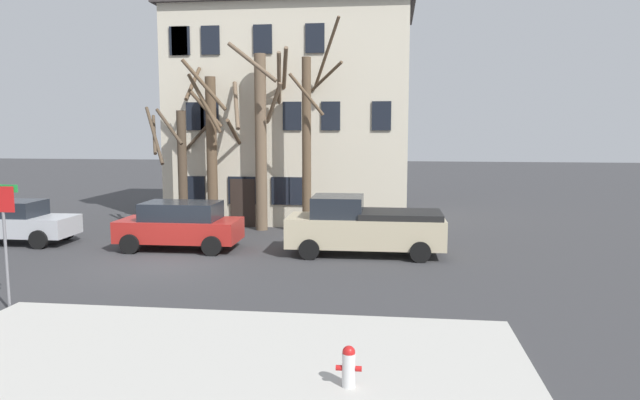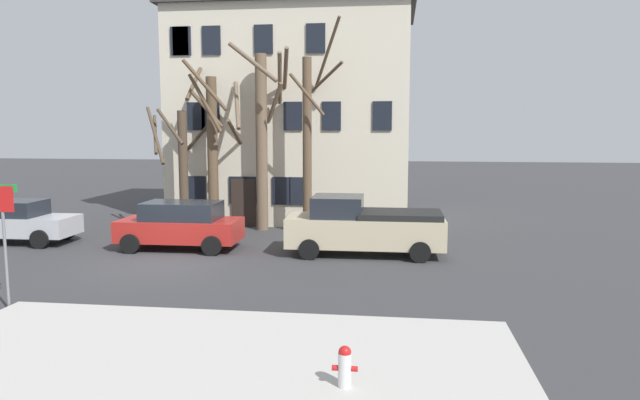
# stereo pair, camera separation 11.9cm
# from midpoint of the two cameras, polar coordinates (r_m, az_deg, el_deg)

# --- Properties ---
(ground_plane) EXTENTS (120.00, 120.00, 0.00)m
(ground_plane) POSITION_cam_midpoint_polar(r_m,az_deg,el_deg) (19.32, -15.14, -6.03)
(ground_plane) COLOR #38383A
(sidewalk_slab) EXTENTS (11.41, 6.23, 0.12)m
(sidewalk_slab) POSITION_cam_midpoint_polar(r_m,az_deg,el_deg) (10.90, -11.26, -15.89)
(sidewalk_slab) COLOR #B7B5AD
(sidewalk_slab) RESTS_ON ground_plane
(building_main) EXTENTS (11.23, 7.04, 11.42)m
(building_main) POSITION_cam_midpoint_polar(r_m,az_deg,el_deg) (28.36, -2.71, 10.09)
(building_main) COLOR beige
(building_main) RESTS_ON ground_plane
(tree_bare_near) EXTENTS (2.96, 2.97, 5.19)m
(tree_bare_near) POSITION_cam_midpoint_polar(r_m,az_deg,el_deg) (25.17, -13.69, 3.49)
(tree_bare_near) COLOR #4C3D2D
(tree_bare_near) RESTS_ON ground_plane
(tree_bare_mid) EXTENTS (1.96, 2.01, 7.05)m
(tree_bare_mid) POSITION_cam_midpoint_polar(r_m,az_deg,el_deg) (24.91, -10.72, 5.30)
(tree_bare_mid) COLOR brown
(tree_bare_mid) RESTS_ON ground_plane
(tree_bare_far) EXTENTS (2.68, 2.64, 7.69)m
(tree_bare_far) POSITION_cam_midpoint_polar(r_m,az_deg,el_deg) (24.52, -5.87, 6.50)
(tree_bare_far) COLOR brown
(tree_bare_far) RESTS_ON ground_plane
(tree_bare_end) EXTENTS (2.05, 2.26, 8.61)m
(tree_bare_end) POSITION_cam_midpoint_polar(r_m,az_deg,el_deg) (23.52, -1.31, 6.04)
(tree_bare_end) COLOR brown
(tree_bare_end) RESTS_ON ground_plane
(car_silver_sedan) EXTENTS (4.61, 2.05, 1.61)m
(car_silver_sedan) POSITION_cam_midpoint_polar(r_m,az_deg,el_deg) (24.67, -27.96, -1.90)
(car_silver_sedan) COLOR #B7BABF
(car_silver_sedan) RESTS_ON ground_plane
(car_red_wagon) EXTENTS (4.27, 2.11, 1.70)m
(car_red_wagon) POSITION_cam_midpoint_polar(r_m,az_deg,el_deg) (21.30, -13.65, -2.36)
(car_red_wagon) COLOR #AD231E
(car_red_wagon) RESTS_ON ground_plane
(pickup_truck_beige) EXTENTS (5.31, 2.29, 2.00)m
(pickup_truck_beige) POSITION_cam_midpoint_polar(r_m,az_deg,el_deg) (19.89, 4.14, -2.59)
(pickup_truck_beige) COLOR #C6B793
(pickup_truck_beige) RESTS_ON ground_plane
(fire_hydrant) EXTENTS (0.42, 0.22, 0.68)m
(fire_hydrant) POSITION_cam_midpoint_polar(r_m,az_deg,el_deg) (9.79, 2.46, -15.86)
(fire_hydrant) COLOR silver
(fire_hydrant) RESTS_ON sidewalk_slab
(street_sign_pole) EXTENTS (0.76, 0.07, 2.99)m
(street_sign_pole) POSITION_cam_midpoint_polar(r_m,az_deg,el_deg) (15.49, -28.69, -2.01)
(street_sign_pole) COLOR slate
(street_sign_pole) RESTS_ON ground_plane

